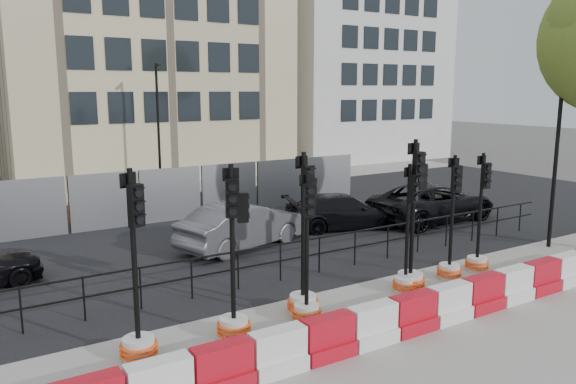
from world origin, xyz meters
TOP-DOWN VIEW (x-y plane):
  - ground at (0.00, 0.00)m, footprint 120.00×120.00m
  - sidewalk_near at (0.00, -3.00)m, footprint 40.00×6.00m
  - road at (0.00, 7.00)m, footprint 40.00×14.00m
  - sidewalk_far at (0.00, 16.00)m, footprint 40.00×4.00m
  - building_cream at (2.00, 21.99)m, footprint 15.00×10.06m
  - building_white at (17.00, 21.99)m, footprint 12.00×9.06m
  - kerb_railing at (0.00, 1.20)m, footprint 18.00×0.04m
  - heras_fencing at (0.57, 9.86)m, footprint 14.33×1.72m
  - lamp_post_far at (0.50, 14.98)m, footprint 0.12×0.56m
  - lamp_post_near at (7.50, -0.52)m, footprint 0.12×0.56m
  - barrier_row at (0.00, -2.80)m, footprint 14.65×0.50m
  - traffic_signal_a at (-5.55, -1.06)m, footprint 0.69×0.69m
  - traffic_signal_b at (-3.68, -1.15)m, footprint 0.68×0.68m
  - traffic_signal_c at (-2.05, -1.26)m, footprint 0.63×0.63m
  - traffic_signal_d at (-1.85, -0.85)m, footprint 0.70×0.70m
  - traffic_signal_e at (0.96, -1.06)m, footprint 0.61×0.61m
  - traffic_signal_f at (1.16, -1.03)m, footprint 0.73×0.73m
  - traffic_signal_g at (2.59, -0.95)m, footprint 0.63×0.63m
  - traffic_signal_h at (3.73, -0.89)m, footprint 0.63×0.63m
  - car_b at (-0.56, 4.49)m, footprint 3.81×5.13m
  - car_c at (3.57, 4.77)m, footprint 4.17×5.23m
  - car_d at (7.03, 3.93)m, footprint 2.67×5.26m

SIDE VIEW (x-z plane):
  - ground at x=0.00m, z-range 0.00..0.00m
  - sidewalk_near at x=0.00m, z-range 0.00..0.02m
  - sidewalk_far at x=0.00m, z-range 0.00..0.02m
  - road at x=0.00m, z-range 0.00..0.03m
  - barrier_row at x=0.00m, z-range -0.03..0.77m
  - car_c at x=3.57m, z-range 0.00..1.23m
  - traffic_signal_e at x=0.96m, z-range -0.92..2.21m
  - heras_fencing at x=0.57m, z-range -0.35..1.65m
  - traffic_signal_h at x=3.73m, z-range -0.94..2.26m
  - traffic_signal_c at x=-2.05m, z-range -0.94..2.27m
  - traffic_signal_g at x=2.59m, z-range -0.94..2.27m
  - kerb_railing at x=0.00m, z-range 0.19..1.19m
  - car_d at x=7.03m, z-range 0.00..1.42m
  - car_b at x=-0.56m, z-range 0.00..1.42m
  - traffic_signal_a at x=-5.55m, z-range -1.03..2.47m
  - traffic_signal_b at x=-3.68m, z-range -0.90..2.55m
  - traffic_signal_d at x=-1.85m, z-range -0.93..2.62m
  - traffic_signal_f at x=1.16m, z-range -0.96..2.72m
  - lamp_post_far at x=0.50m, z-range 0.22..6.22m
  - lamp_post_near at x=7.50m, z-range 0.22..6.22m
  - building_white at x=17.00m, z-range 0.00..16.00m
  - building_cream at x=2.00m, z-range 0.00..18.00m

